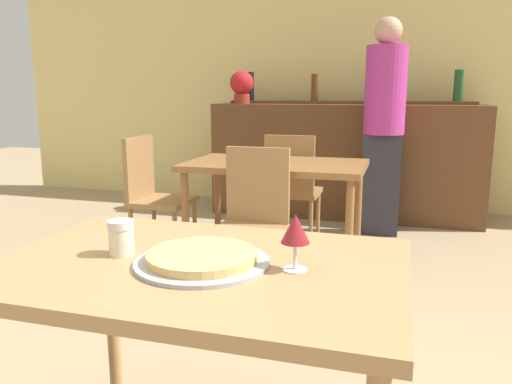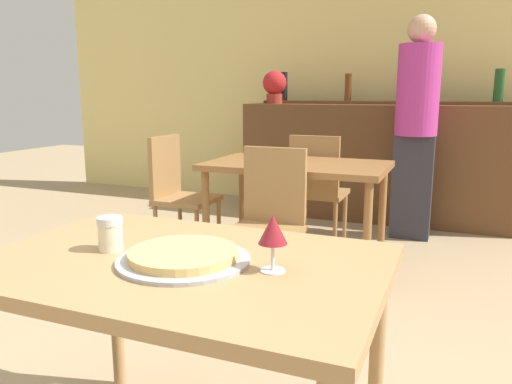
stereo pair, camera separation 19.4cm
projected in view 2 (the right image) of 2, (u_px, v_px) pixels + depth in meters
wall_back at (389, 75)px, 5.13m from camera, size 8.00×0.05×2.80m
dining_table_near at (183, 284)px, 1.48m from camera, size 1.17×0.80×0.74m
dining_table_far at (297, 176)px, 3.31m from camera, size 1.18×0.71×0.76m
bar_counter at (377, 162)px, 4.84m from camera, size 2.60×0.56×1.11m
bar_back_shelf at (384, 98)px, 4.84m from camera, size 2.39×0.24×0.33m
chair_far_side_front at (268, 216)px, 2.87m from camera, size 0.40×0.40×0.91m
chair_far_side_back at (317, 185)px, 3.82m from camera, size 0.40×0.40×0.91m
chair_far_side_left at (177, 188)px, 3.68m from camera, size 0.40×0.40×0.91m
pizza_tray at (184, 257)px, 1.44m from camera, size 0.39×0.39×0.04m
cheese_shaker at (110, 233)px, 1.54m from camera, size 0.08×0.08×0.11m
person_standing at (416, 120)px, 4.09m from camera, size 0.34×0.34×1.83m
wine_glass at (273, 231)px, 1.34m from camera, size 0.08×0.08×0.16m
potted_plant at (274, 85)px, 5.04m from camera, size 0.24×0.24×0.33m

